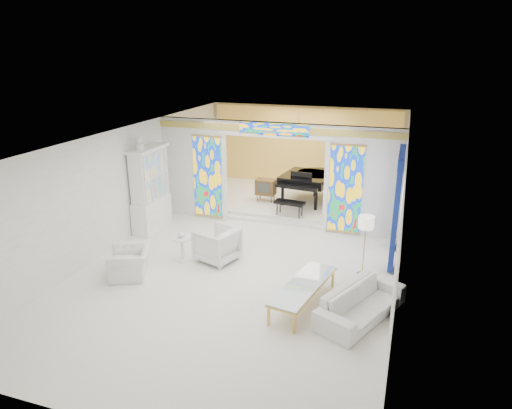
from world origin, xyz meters
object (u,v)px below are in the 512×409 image
(armchair_left, at_px, (130,262))
(grand_piano, at_px, (312,179))
(sofa, at_px, (361,303))
(tv_console, at_px, (266,187))
(coffee_table, at_px, (303,286))
(china_cabinet, at_px, (150,190))
(armchair_right, at_px, (217,244))

(armchair_left, distance_m, grand_piano, 6.76)
(grand_piano, bearing_deg, sofa, -62.93)
(grand_piano, distance_m, tv_console, 1.51)
(armchair_left, distance_m, coffee_table, 4.02)
(china_cabinet, distance_m, armchair_left, 2.99)
(armchair_right, distance_m, grand_piano, 4.94)
(sofa, bearing_deg, tv_console, 57.69)
(armchair_left, xyz_separation_m, tv_console, (1.50, 5.60, 0.33))
(china_cabinet, bearing_deg, coffee_table, -28.35)
(china_cabinet, relative_size, grand_piano, 0.96)
(armchair_left, height_order, tv_console, tv_console)
(tv_console, bearing_deg, armchair_right, -87.75)
(grand_piano, bearing_deg, armchair_left, -108.62)
(coffee_table, xyz_separation_m, tv_console, (-2.52, 5.62, 0.22))
(sofa, relative_size, tv_console, 2.90)
(sofa, height_order, coffee_table, sofa)
(sofa, bearing_deg, armchair_left, 113.77)
(sofa, distance_m, tv_console, 6.80)
(china_cabinet, height_order, grand_piano, china_cabinet)
(armchair_left, relative_size, armchair_right, 1.09)
(china_cabinet, distance_m, armchair_right, 3.00)
(armchair_left, bearing_deg, sofa, 63.62)
(armchair_right, bearing_deg, tv_console, -160.96)
(tv_console, bearing_deg, coffee_table, -64.64)
(armchair_right, xyz_separation_m, tv_console, (-0.08, 4.26, 0.23))
(armchair_right, bearing_deg, sofa, 86.02)
(china_cabinet, distance_m, grand_piano, 5.17)
(armchair_left, height_order, grand_piano, grand_piano)
(china_cabinet, xyz_separation_m, armchair_right, (2.57, -1.34, -0.75))
(china_cabinet, height_order, armchair_left, china_cabinet)
(sofa, bearing_deg, armchair_right, 92.96)
(china_cabinet, xyz_separation_m, coffee_table, (5.02, -2.71, -0.74))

